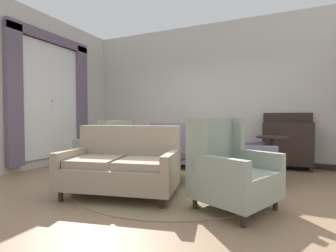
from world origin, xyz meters
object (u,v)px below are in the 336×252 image
at_px(coffee_table, 161,159).
at_px(armchair_back_corner, 107,151).
at_px(armchair_beside_settee, 230,170).
at_px(sideboard, 287,143).
at_px(porcelain_vase, 162,146).
at_px(armchair_near_sideboard, 172,148).
at_px(armchair_near_window, 239,155).
at_px(side_table, 272,153).
at_px(settee, 121,167).

height_order(coffee_table, armchair_back_corner, armchair_back_corner).
relative_size(armchair_beside_settee, sideboard, 0.93).
bearing_deg(porcelain_vase, armchair_near_sideboard, 105.52).
bearing_deg(armchair_near_window, coffee_table, 100.09).
bearing_deg(armchair_near_sideboard, armchair_back_corner, 37.11).
height_order(coffee_table, armchair_beside_settee, armchair_beside_settee).
height_order(armchair_near_window, armchair_beside_settee, armchair_beside_settee).
height_order(porcelain_vase, armchair_near_window, armchair_near_window).
bearing_deg(porcelain_vase, armchair_beside_settee, -30.84).
height_order(coffee_table, sideboard, sideboard).
bearing_deg(armchair_back_corner, side_table, 107.79).
bearing_deg(armchair_back_corner, armchair_beside_settee, 70.61).
bearing_deg(porcelain_vase, coffee_table, -156.69).
relative_size(armchair_near_window, armchair_near_sideboard, 1.02).
xyz_separation_m(armchair_near_window, side_table, (0.51, 0.44, 0.01)).
xyz_separation_m(coffee_table, sideboard, (1.95, 2.03, 0.16)).
distance_m(armchair_back_corner, armchair_near_sideboard, 1.40).
distance_m(armchair_near_sideboard, armchair_beside_settee, 2.52).
bearing_deg(armchair_beside_settee, sideboard, 10.51).
bearing_deg(armchair_near_sideboard, porcelain_vase, 93.27).
distance_m(porcelain_vase, armchair_back_corner, 1.28).
relative_size(armchair_near_sideboard, armchair_beside_settee, 0.94).
distance_m(coffee_table, settee, 0.86).
bearing_deg(side_table, armchair_back_corner, -162.81).
bearing_deg(armchair_near_sideboard, armchair_near_window, 145.71).
distance_m(settee, armchair_near_sideboard, 2.08).
bearing_deg(armchair_beside_settee, side_table, 11.30).
xyz_separation_m(armchair_near_window, armchair_back_corner, (-2.41, -0.46, -0.00)).
height_order(coffee_table, side_table, side_table).
bearing_deg(armchair_back_corner, armchair_near_window, 101.46).
distance_m(armchair_near_sideboard, sideboard, 2.40).
height_order(porcelain_vase, settee, settee).
distance_m(armchair_back_corner, side_table, 3.05).
bearing_deg(armchair_beside_settee, armchair_near_window, 27.93).
distance_m(porcelain_vase, sideboard, 2.79).
xyz_separation_m(settee, side_table, (1.89, 1.92, 0.05)).
bearing_deg(coffee_table, sideboard, 46.16).
distance_m(settee, armchair_beside_settee, 1.46).
relative_size(coffee_table, armchair_near_sideboard, 0.95).
distance_m(settee, armchair_back_corner, 1.45).
relative_size(coffee_table, armchair_near_window, 0.94).
xyz_separation_m(porcelain_vase, armchair_near_window, (1.15, 0.63, -0.16)).
bearing_deg(coffee_table, settee, -103.70).
relative_size(side_table, sideboard, 0.63).
relative_size(armchair_back_corner, armchair_beside_settee, 0.93).
xyz_separation_m(armchair_back_corner, armchair_beside_settee, (2.48, -0.90, 0.01)).
xyz_separation_m(armchair_near_window, sideboard, (0.78, 1.39, 0.11)).
distance_m(armchair_near_window, sideboard, 1.59).
xyz_separation_m(armchair_near_sideboard, armchair_beside_settee, (1.57, -1.97, 0.04)).
bearing_deg(armchair_near_window, armchair_near_sideboard, 49.27).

